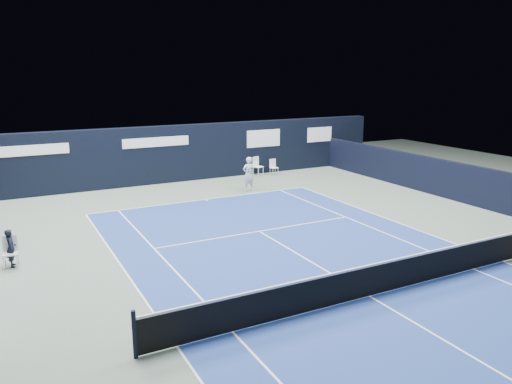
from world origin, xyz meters
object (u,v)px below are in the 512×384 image
folding_chair_back_a (273,164)px  tennis_net (371,279)px  folding_chair_back_b (257,165)px  tennis_player (248,174)px  line_judge_chair (10,250)px

folding_chair_back_a → tennis_net: size_ratio=0.07×
folding_chair_back_a → folding_chair_back_b: 0.95m
tennis_net → tennis_player: tennis_player is taller
folding_chair_back_b → tennis_net: tennis_net is taller
folding_chair_back_a → tennis_player: tennis_player is taller
folding_chair_back_b → tennis_player: bearing=-141.7°
line_judge_chair → tennis_net: bearing=-30.6°
folding_chair_back_a → line_judge_chair: size_ratio=0.94×
line_judge_chair → tennis_player: 12.54m
line_judge_chair → tennis_net: tennis_net is taller
folding_chair_back_a → tennis_net: (-5.80, -15.56, -0.11)m
line_judge_chair → folding_chair_back_a: bearing=39.5°
folding_chair_back_b → tennis_net: bearing=-124.7°
folding_chair_back_b → line_judge_chair: folding_chair_back_b is taller
folding_chair_back_a → tennis_net: 16.61m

